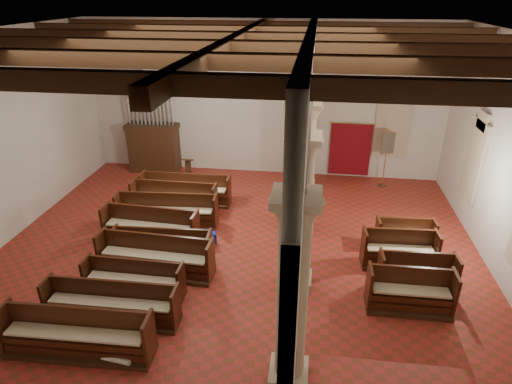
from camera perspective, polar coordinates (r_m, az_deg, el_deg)
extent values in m
plane|color=maroon|center=(12.79, -2.38, -7.53)|extent=(14.00, 14.00, 0.00)
plane|color=black|center=(10.77, -2.99, 20.33)|extent=(14.00, 14.00, 0.00)
cube|color=silver|center=(17.12, 1.02, 12.10)|extent=(14.00, 0.02, 6.00)
cube|color=silver|center=(6.34, -12.68, -13.92)|extent=(14.00, 0.02, 6.00)
cube|color=#BDAD8C|center=(9.10, 4.36, -23.06)|extent=(0.75, 0.75, 0.30)
cylinder|color=#BDAD8C|center=(7.85, 4.81, -14.32)|extent=(0.56, 0.56, 3.30)
cube|color=#BDAD8C|center=(11.32, 5.43, -11.66)|extent=(0.75, 0.75, 0.30)
cylinder|color=#BDAD8C|center=(10.33, 5.84, -3.67)|extent=(0.56, 0.56, 3.30)
cube|color=#BDAD8C|center=(13.83, 6.08, -4.18)|extent=(0.75, 0.75, 0.30)
cylinder|color=#BDAD8C|center=(13.04, 6.45, 2.71)|extent=(0.56, 0.56, 3.30)
cube|color=#BDAD8C|center=(16.51, 6.52, 0.94)|extent=(0.75, 0.75, 0.30)
cylinder|color=#BDAD8C|center=(15.85, 6.84, 6.87)|extent=(0.56, 0.56, 3.30)
cube|color=silver|center=(10.71, 6.97, 14.94)|extent=(0.25, 11.90, 1.93)
cube|color=#398260|center=(14.75, 27.22, 3.74)|extent=(0.03, 1.00, 2.20)
cube|color=#398260|center=(17.45, 17.70, 8.45)|extent=(1.00, 0.03, 2.20)
cube|color=#3F2514|center=(18.33, -13.40, 5.47)|extent=(2.00, 0.80, 1.80)
cube|color=#3F2514|center=(18.03, -13.72, 8.45)|extent=(2.10, 0.85, 0.20)
cube|color=#342010|center=(17.19, -8.90, 1.42)|extent=(0.39, 0.39, 0.09)
cube|color=#342010|center=(17.02, -9.00, 2.74)|extent=(0.19, 0.19, 0.94)
cube|color=#342010|center=(16.77, -9.18, 4.27)|extent=(0.43, 0.34, 0.17)
cube|color=maroon|center=(17.52, 12.43, 5.50)|extent=(1.60, 0.06, 2.10)
cylinder|color=gold|center=(17.16, 12.78, 8.93)|extent=(1.80, 0.04, 0.04)
cone|color=#3F2514|center=(17.39, 16.45, 0.99)|extent=(0.35, 0.35, 0.12)
cylinder|color=gold|center=(16.98, 16.91, 4.39)|extent=(0.04, 0.04, 2.33)
cylinder|color=gold|center=(16.64, 17.37, 7.81)|extent=(0.28, 0.64, 0.03)
cube|color=navy|center=(16.77, 17.17, 6.22)|extent=(0.50, 0.21, 0.83)
cube|color=navy|center=(9.90, -17.45, -18.44)|extent=(0.41, 0.36, 0.36)
cube|color=navy|center=(11.54, -11.06, -10.56)|extent=(0.40, 0.36, 0.32)
cube|color=#19169A|center=(12.88, -6.00, -6.07)|extent=(0.37, 0.34, 0.30)
cylinder|color=white|center=(9.85, -19.53, -20.05)|extent=(1.15, 0.26, 0.11)
cylinder|color=white|center=(10.59, -19.57, -16.30)|extent=(0.84, 0.42, 0.09)
cube|color=#3F2514|center=(10.31, -22.34, -19.01)|extent=(3.18, 0.82, 0.10)
cube|color=#3B1B0C|center=(10.09, -22.76, -18.04)|extent=(3.02, 0.50, 0.46)
cube|color=#3B1B0C|center=(10.07, -22.35, -16.11)|extent=(3.01, 0.17, 0.97)
cube|color=#3B1B0C|center=(10.77, -30.19, -14.92)|extent=(0.09, 0.61, 0.97)
cube|color=#3B1B0C|center=(9.36, -14.15, -18.41)|extent=(0.09, 0.61, 0.97)
cube|color=beige|center=(9.93, -23.02, -16.96)|extent=(2.90, 0.46, 0.05)
cube|color=#3F2514|center=(10.86, -18.40, -15.65)|extent=(3.11, 0.72, 0.09)
cube|color=#47250F|center=(10.66, -18.70, -14.75)|extent=(2.96, 0.43, 0.43)
cube|color=#47250F|center=(10.67, -18.38, -13.05)|extent=(2.95, 0.12, 0.90)
cube|color=#47250F|center=(11.27, -25.83, -12.21)|extent=(0.08, 0.57, 0.90)
cube|color=#47250F|center=(10.04, -10.68, -14.79)|extent=(0.08, 0.57, 0.90)
cube|color=beige|center=(10.52, -18.89, -13.75)|extent=(2.84, 0.39, 0.05)
cube|color=#3F2514|center=(11.44, -15.73, -12.86)|extent=(2.50, 0.66, 0.09)
cube|color=#411C0D|center=(11.26, -15.97, -11.99)|extent=(2.34, 0.39, 0.41)
cube|color=#411C0D|center=(11.28, -15.70, -10.44)|extent=(2.34, 0.09, 0.87)
cube|color=#411C0D|center=(11.68, -21.53, -10.03)|extent=(0.07, 0.55, 0.87)
cube|color=#411C0D|center=(10.78, -9.95, -11.65)|extent=(0.07, 0.55, 0.87)
cube|color=beige|center=(11.12, -16.11, -11.05)|extent=(2.25, 0.35, 0.05)
cube|color=#3F2514|center=(12.04, -13.05, -10.29)|extent=(3.13, 0.88, 0.11)
cube|color=#47190F|center=(11.84, -13.28, -9.29)|extent=(2.96, 0.55, 0.48)
cube|color=#47190F|center=(11.88, -13.00, -7.58)|extent=(2.95, 0.20, 1.01)
cube|color=#47190F|center=(12.34, -19.92, -7.21)|extent=(0.10, 0.64, 1.01)
cube|color=#47190F|center=(11.33, -6.01, -8.78)|extent=(0.10, 0.64, 1.01)
cube|color=beige|center=(11.69, -13.41, -8.22)|extent=(2.84, 0.51, 0.05)
cube|color=#3F2514|center=(12.45, -12.23, -8.91)|extent=(2.76, 0.81, 0.10)
cube|color=#3C180C|center=(12.27, -12.41, -8.02)|extent=(2.60, 0.52, 0.43)
cube|color=#3C180C|center=(12.32, -12.18, -6.54)|extent=(2.58, 0.20, 0.91)
cube|color=#3C180C|center=(12.69, -18.11, -6.28)|extent=(0.10, 0.58, 0.91)
cube|color=#3C180C|center=(11.83, -6.28, -7.51)|extent=(0.10, 0.58, 0.91)
cube|color=beige|center=(12.14, -12.52, -7.07)|extent=(2.49, 0.47, 0.05)
cube|color=#3F2514|center=(13.39, -13.68, -6.39)|extent=(2.91, 0.91, 0.11)
cube|color=#3A1C0C|center=(13.20, -13.89, -5.41)|extent=(2.74, 0.58, 0.49)
cube|color=#3A1C0C|center=(13.26, -13.64, -3.88)|extent=(2.72, 0.22, 1.02)
cube|color=#3A1C0C|center=(13.68, -19.38, -3.72)|extent=(0.11, 0.65, 1.02)
cube|color=#3A1C0C|center=(12.70, -7.98, -4.76)|extent=(0.11, 0.65, 1.02)
cube|color=beige|center=(13.06, -14.01, -4.40)|extent=(2.63, 0.53, 0.05)
cube|color=#3F2514|center=(14.23, -11.66, -4.15)|extent=(3.27, 0.94, 0.10)
cube|color=#3B210C|center=(14.05, -11.82, -3.25)|extent=(3.10, 0.62, 0.46)
cube|color=#3B210C|center=(14.13, -11.61, -1.88)|extent=(3.07, 0.28, 0.97)
cube|color=#3B210C|center=(14.58, -17.69, -1.73)|extent=(0.11, 0.62, 0.97)
cube|color=#3B210C|center=(13.57, -5.51, -2.65)|extent=(0.11, 0.62, 0.97)
cube|color=beige|center=(13.94, -11.92, -2.32)|extent=(2.97, 0.57, 0.05)
cube|color=#3F2514|center=(15.01, -10.72, -2.41)|extent=(2.92, 0.73, 0.10)
cube|color=#41190D|center=(14.84, -10.87, -1.55)|extent=(2.77, 0.43, 0.46)
cube|color=#41190D|center=(14.93, -10.68, -0.28)|extent=(2.77, 0.09, 0.96)
cube|color=#41190D|center=(15.29, -15.93, -0.22)|extent=(0.08, 0.61, 0.96)
cube|color=#41190D|center=(14.42, -5.49, -0.90)|extent=(0.08, 0.61, 0.96)
cube|color=beige|center=(14.73, -10.95, -0.67)|extent=(2.66, 0.39, 0.05)
cube|color=#3F2514|center=(15.58, -9.26, -1.20)|extent=(3.20, 0.74, 0.10)
cube|color=#471A0F|center=(15.42, -9.38, -0.36)|extent=(3.05, 0.43, 0.46)
cube|color=#471A0F|center=(15.51, -9.21, 0.85)|extent=(3.04, 0.10, 0.96)
cube|color=#471A0F|center=(15.88, -14.77, 0.92)|extent=(0.08, 0.61, 0.96)
cube|color=#471A0F|center=(15.00, -3.66, 0.26)|extent=(0.08, 0.61, 0.96)
cube|color=beige|center=(15.31, -9.45, 0.49)|extent=(2.92, 0.39, 0.05)
cube|color=#3F2514|center=(11.22, 19.49, -14.28)|extent=(1.99, 0.75, 0.10)
cube|color=#3A240C|center=(11.01, 19.76, -13.29)|extent=(1.83, 0.44, 0.47)
cube|color=#3A240C|center=(11.04, 19.74, -11.46)|extent=(1.83, 0.09, 0.99)
cube|color=#3A240C|center=(10.73, 14.82, -11.87)|extent=(0.08, 0.63, 0.99)
cube|color=#3A240C|center=(11.17, 24.78, -12.00)|extent=(0.08, 0.63, 0.99)
cube|color=beige|center=(10.86, 19.96, -12.21)|extent=(1.76, 0.40, 0.05)
cube|color=#3F2514|center=(11.86, 20.32, -12.03)|extent=(1.90, 0.78, 0.10)
cube|color=#3C1A0C|center=(11.66, 20.58, -11.10)|extent=(1.74, 0.47, 0.45)
cube|color=#3C1A0C|center=(11.71, 20.55, -9.44)|extent=(1.73, 0.14, 0.95)
cube|color=#3C1A0C|center=(11.39, 16.22, -9.78)|extent=(0.09, 0.60, 0.95)
cube|color=#3C1A0C|center=(11.83, 25.02, -9.94)|extent=(0.09, 0.60, 0.95)
cube|color=beige|center=(11.52, 20.77, -10.09)|extent=(1.67, 0.43, 0.05)
cube|color=#3F2514|center=(12.66, 18.26, -9.09)|extent=(2.03, 0.83, 0.10)
cube|color=#43200E|center=(12.46, 18.47, -8.16)|extent=(1.86, 0.52, 0.46)
cube|color=#43200E|center=(12.52, 18.47, -6.59)|extent=(1.84, 0.18, 0.97)
cube|color=#43200E|center=(12.23, 14.16, -6.81)|extent=(0.11, 0.62, 0.97)
cube|color=#43200E|center=(12.62, 22.88, -7.12)|extent=(0.11, 0.62, 0.97)
cube|color=beige|center=(12.33, 18.64, -7.17)|extent=(1.78, 0.47, 0.05)
cube|color=#3F2514|center=(13.45, 18.98, -7.03)|extent=(1.68, 0.74, 0.09)
cube|color=#46240F|center=(13.28, 19.17, -6.21)|extent=(1.52, 0.45, 0.41)
cube|color=#46240F|center=(13.35, 19.16, -4.91)|extent=(1.50, 0.15, 0.87)
cube|color=#46240F|center=(13.08, 15.87, -5.08)|extent=(0.10, 0.55, 0.87)
cube|color=#46240F|center=(13.41, 22.57, -5.35)|extent=(0.10, 0.55, 0.87)
cube|color=beige|center=(13.17, 19.31, -5.36)|extent=(1.46, 0.41, 0.05)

